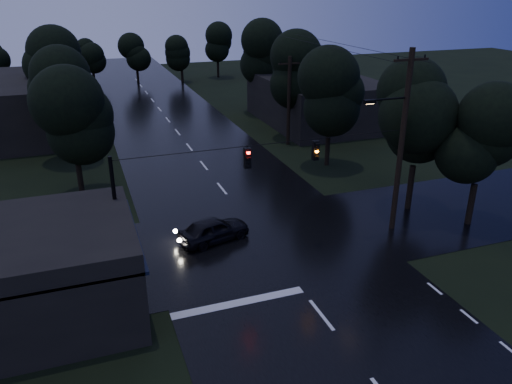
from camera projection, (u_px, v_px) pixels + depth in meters
main_road at (189, 147)px, 42.70m from camera, size 12.00×120.00×0.02m
cross_street at (263, 241)px, 27.06m from camera, size 60.00×9.00×0.02m
building_far_right at (317, 101)px, 49.71m from camera, size 10.00×14.00×4.40m
building_far_left at (15, 106)px, 46.05m from camera, size 10.00×16.00×5.00m
utility_pole_main at (401, 140)px, 26.49m from camera, size 3.50×0.30×10.00m
utility_pole_far at (289, 100)px, 42.07m from camera, size 2.00×0.30×7.50m
anchor_pole_left at (117, 219)px, 22.69m from camera, size 0.18×0.18×6.00m
span_signals at (282, 153)px, 24.34m from camera, size 15.00×0.37×1.12m
tree_corner_near at (420, 114)px, 28.76m from camera, size 4.48×4.48×9.44m
tree_corner_far at (483, 137)px, 27.06m from camera, size 3.92×3.92×8.26m
tree_left_a at (71, 118)px, 30.92m from camera, size 3.92×3.92×8.26m
tree_left_b at (60, 89)px, 37.54m from camera, size 4.20×4.20×8.85m
tree_left_c at (53, 66)px, 45.90m from camera, size 4.48×4.48×9.44m
tree_right_a at (331, 92)px, 36.41m from camera, size 4.20×4.20×8.85m
tree_right_b at (294, 70)px, 43.40m from camera, size 4.48×4.48×9.44m
tree_right_c at (261, 52)px, 52.14m from camera, size 4.76×4.76×10.03m
car at (214, 230)px, 26.86m from camera, size 4.22×2.57×1.34m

